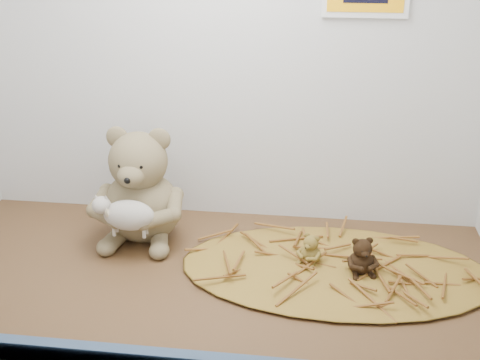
% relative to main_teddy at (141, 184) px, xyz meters
% --- Properties ---
extents(alcove_shell, '(1.20, 0.60, 0.90)m').
position_rel_main_teddy_xyz_m(alcove_shell, '(0.17, -0.06, 0.32)').
color(alcove_shell, '#3F2615').
rests_on(alcove_shell, ground).
extents(straw_bed, '(0.64, 0.37, 0.01)m').
position_rel_main_teddy_xyz_m(straw_bed, '(0.44, -0.10, -0.13)').
color(straw_bed, brown).
rests_on(straw_bed, shelf_floor).
extents(main_teddy, '(0.21, 0.22, 0.26)m').
position_rel_main_teddy_xyz_m(main_teddy, '(0.00, 0.00, 0.00)').
color(main_teddy, '#806F4E').
rests_on(main_teddy, shelf_floor).
extents(toy_lamb, '(0.14, 0.09, 0.09)m').
position_rel_main_teddy_xyz_m(toy_lamb, '(0.00, -0.09, -0.03)').
color(toy_lamb, beige).
rests_on(toy_lamb, main_teddy).
extents(mini_teddy_tan, '(0.07, 0.07, 0.07)m').
position_rel_main_teddy_xyz_m(mini_teddy_tan, '(0.38, -0.08, -0.09)').
color(mini_teddy_tan, olive).
rests_on(mini_teddy_tan, straw_bed).
extents(mini_teddy_brown, '(0.08, 0.08, 0.08)m').
position_rel_main_teddy_xyz_m(mini_teddy_brown, '(0.49, -0.11, -0.08)').
color(mini_teddy_brown, black).
rests_on(mini_teddy_brown, straw_bed).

